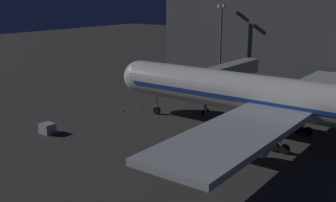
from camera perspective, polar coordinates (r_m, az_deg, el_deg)
name	(u,v)px	position (r m, az deg, el deg)	size (l,w,h in m)	color
ground_plane	(229,130)	(59.49, 8.47, -3.94)	(320.00, 320.00, 0.00)	#383533
airliner_at_gate	(294,101)	(54.47, 17.03, 0.01)	(52.05, 57.32, 19.89)	silver
jet_bridge	(223,73)	(70.41, 7.64, 3.81)	(19.40, 3.40, 7.28)	#9E9E99
apron_floodlight_mast	(221,39)	(87.10, 7.34, 8.56)	(2.90, 0.50, 16.78)	#59595E
baggage_container_mid_row	(47,128)	(59.53, -16.37, -3.66)	(1.64, 1.87, 1.41)	#B7BABF
traffic_cone_nose_port	(140,104)	(71.33, -3.94, -0.46)	(0.36, 0.36, 0.55)	orange
traffic_cone_nose_starboard	(122,110)	(68.18, -6.35, -1.23)	(0.36, 0.36, 0.55)	orange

